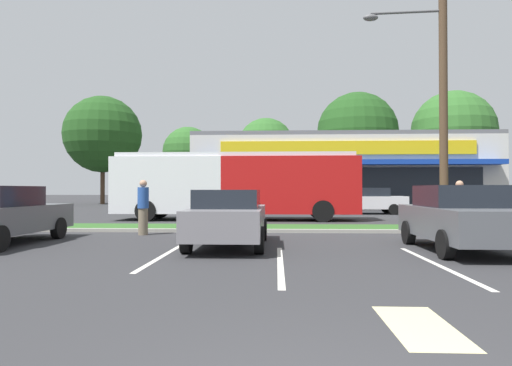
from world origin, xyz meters
name	(u,v)px	position (x,y,z in m)	size (l,w,h in m)	color
grass_median	(287,228)	(0.00, 14.00, 0.06)	(56.00, 2.20, 0.12)	#2D5B23
curb_lip	(288,231)	(0.00, 12.78, 0.06)	(56.00, 0.24, 0.12)	#99968C
parking_stripe_0	(166,254)	(-2.96, 7.52, 0.00)	(0.12, 4.80, 0.01)	silver
parking_stripe_1	(280,263)	(-0.33, 6.33, 0.00)	(0.12, 4.80, 0.01)	silver
parking_stripe_2	(437,264)	(2.77, 6.37, 0.00)	(0.12, 4.80, 0.01)	silver
lot_arrow	(420,326)	(1.15, 2.27, 0.00)	(0.70, 1.60, 0.01)	beige
storefront_building	(336,173)	(4.72, 35.64, 2.92)	(23.10, 12.62, 5.84)	beige
tree_far_left	(103,135)	(-18.30, 42.46, 7.17)	(7.88, 7.88, 11.12)	#473323
tree_left	(188,152)	(-10.25, 46.66, 5.66)	(5.65, 5.65, 8.50)	#473323
tree_mid_left	(266,147)	(-1.50, 44.12, 5.98)	(6.02, 6.02, 9.00)	#473323
tree_mid	(357,133)	(7.94, 43.67, 7.38)	(8.26, 8.26, 11.51)	#473323
tree_mid_right	(453,132)	(17.68, 43.70, 7.41)	(8.33, 8.33, 11.58)	#473323
utility_pole	(440,68)	(5.58, 13.92, 5.96)	(3.03, 2.40, 11.21)	#4C3826
city_bus	(236,184)	(-2.39, 19.11, 1.77)	(11.85, 2.73, 3.25)	#B71414
car_0	(367,201)	(5.12, 24.92, 0.81)	(4.70, 1.97, 1.60)	silver
car_1	(229,217)	(-1.66, 8.98, 0.77)	(1.92, 4.49, 1.49)	slate
car_3	(462,218)	(4.09, 8.40, 0.81)	(2.02, 4.31, 1.59)	#515459
car_4	(0,215)	(-7.89, 9.07, 0.80)	(1.95, 4.75, 1.59)	#515459
pedestrian_by_pole	(460,208)	(5.48, 11.94, 0.90)	(0.36, 0.36, 1.78)	black
pedestrian_mid	(143,207)	(-4.79, 11.81, 0.91)	(0.36, 0.36, 1.81)	#726651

